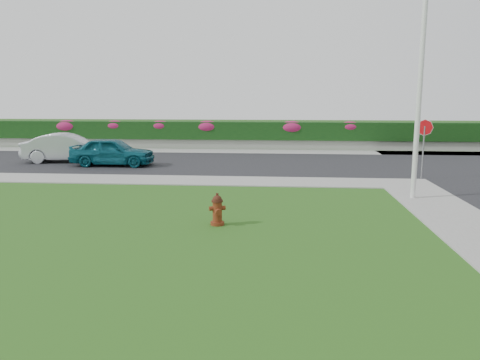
# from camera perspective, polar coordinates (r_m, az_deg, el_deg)

# --- Properties ---
(ground) EXTENTS (120.00, 120.00, 0.00)m
(ground) POSITION_cam_1_polar(r_m,az_deg,el_deg) (9.52, -9.45, -9.74)
(ground) COLOR black
(ground) RESTS_ON ground
(street_far) EXTENTS (26.00, 8.00, 0.04)m
(street_far) POSITION_cam_1_polar(r_m,az_deg,el_deg) (24.02, -12.80, 2.17)
(street_far) COLOR black
(street_far) RESTS_ON ground
(sidewalk_far) EXTENTS (24.00, 2.00, 0.04)m
(sidewalk_far) POSITION_cam_1_polar(r_m,az_deg,el_deg) (19.78, -19.95, 0.17)
(sidewalk_far) COLOR gray
(sidewalk_far) RESTS_ON ground
(curb_corner) EXTENTS (2.00, 2.00, 0.04)m
(curb_corner) POSITION_cam_1_polar(r_m,az_deg,el_deg) (18.56, 19.54, -0.42)
(curb_corner) COLOR gray
(curb_corner) RESTS_ON ground
(sidewalk_beyond) EXTENTS (34.00, 2.00, 0.04)m
(sidewalk_beyond) POSITION_cam_1_polar(r_m,az_deg,el_deg) (28.04, -1.85, 3.51)
(sidewalk_beyond) COLOR gray
(sidewalk_beyond) RESTS_ON ground
(retaining_wall) EXTENTS (34.00, 0.40, 0.60)m
(retaining_wall) POSITION_cam_1_polar(r_m,az_deg,el_deg) (29.50, -1.51, 4.38)
(retaining_wall) COLOR gray
(retaining_wall) RESTS_ON ground
(hedge) EXTENTS (32.00, 0.90, 1.10)m
(hedge) POSITION_cam_1_polar(r_m,az_deg,el_deg) (29.52, -1.50, 6.04)
(hedge) COLOR black
(hedge) RESTS_ON retaining_wall
(fire_hydrant) EXTENTS (0.43, 0.41, 0.82)m
(fire_hydrant) POSITION_cam_1_polar(r_m,az_deg,el_deg) (11.87, -2.78, -3.67)
(fire_hydrant) COLOR #551C0D
(fire_hydrant) RESTS_ON ground
(sedan_teal) EXTENTS (3.88, 1.58, 1.32)m
(sedan_teal) POSITION_cam_1_polar(r_m,az_deg,el_deg) (22.74, -15.28, 3.36)
(sedan_teal) COLOR #0C505F
(sedan_teal) RESTS_ON street_far
(sedan_silver) EXTENTS (4.47, 2.26, 1.40)m
(sedan_silver) POSITION_cam_1_polar(r_m,az_deg,el_deg) (24.80, -20.22, 3.72)
(sedan_silver) COLOR #B6BABF
(sedan_silver) RESTS_ON street_far
(utility_pole) EXTENTS (0.16, 0.16, 6.50)m
(utility_pole) POSITION_cam_1_polar(r_m,az_deg,el_deg) (15.61, 21.01, 9.57)
(utility_pole) COLOR silver
(utility_pole) RESTS_ON ground
(stop_sign) EXTENTS (0.65, 0.06, 2.38)m
(stop_sign) POSITION_cam_1_polar(r_m,az_deg,el_deg) (19.59, 21.54, 5.09)
(stop_sign) COLOR slate
(stop_sign) RESTS_ON ground
(flower_clump_a) EXTENTS (1.56, 1.00, 0.78)m
(flower_clump_a) POSITION_cam_1_polar(r_m,az_deg,el_deg) (32.28, -20.33, 6.19)
(flower_clump_a) COLOR #BB2065
(flower_clump_a) RESTS_ON hedge
(flower_clump_b) EXTENTS (1.30, 0.84, 0.65)m
(flower_clump_b) POSITION_cam_1_polar(r_m,az_deg,el_deg) (31.06, -15.00, 6.44)
(flower_clump_b) COLOR #BB2065
(flower_clump_b) RESTS_ON hedge
(flower_clump_c) EXTENTS (1.30, 0.83, 0.65)m
(flower_clump_c) POSITION_cam_1_polar(r_m,az_deg,el_deg) (30.19, -9.71, 6.55)
(flower_clump_c) COLOR #BB2065
(flower_clump_c) RESTS_ON hedge
(flower_clump_d) EXTENTS (1.49, 0.96, 0.75)m
(flower_clump_d) POSITION_cam_1_polar(r_m,az_deg,el_deg) (29.58, -4.02, 6.52)
(flower_clump_d) COLOR #BB2065
(flower_clump_d) RESTS_ON hedge
(flower_clump_e) EXTENTS (1.55, 1.00, 0.78)m
(flower_clump_e) POSITION_cam_1_polar(r_m,az_deg,el_deg) (29.23, 6.33, 6.42)
(flower_clump_e) COLOR #BB2065
(flower_clump_e) RESTS_ON hedge
(flower_clump_f) EXTENTS (1.29, 0.83, 0.65)m
(flower_clump_f) POSITION_cam_1_polar(r_m,az_deg,el_deg) (29.53, 13.23, 6.35)
(flower_clump_f) COLOR #BB2065
(flower_clump_f) RESTS_ON hedge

